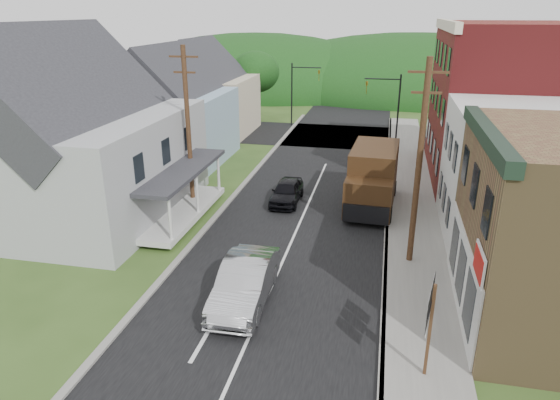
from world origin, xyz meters
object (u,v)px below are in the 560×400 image
Objects in this scene: silver_sedan at (245,283)px; delivery_van at (373,178)px; dark_sedan at (287,192)px; warning_sign at (414,220)px; route_sign_cluster at (430,317)px.

delivery_van reaches higher than silver_sedan.
warning_sign is (6.99, -5.13, 0.96)m from dark_sedan.
dark_sedan is 0.63× the size of delivery_van.
route_sign_cluster is at bearing -78.08° from delivery_van.
route_sign_cluster reaches higher than silver_sedan.
silver_sedan is at bearing -108.17° from delivery_van.
dark_sedan is 1.70× the size of warning_sign.
dark_sedan is (-0.55, 10.91, -0.17)m from silver_sedan.
silver_sedan is at bearing -87.35° from dark_sedan.
warning_sign is (6.43, 5.78, 0.79)m from silver_sedan.
warning_sign is (-0.12, 8.74, -0.55)m from route_sign_cluster.
dark_sedan is 15.66m from route_sign_cluster.
route_sign_cluster is (2.20, -14.14, 0.44)m from delivery_van.
route_sign_cluster is at bearing -63.15° from dark_sedan.
route_sign_cluster is at bearing -25.79° from silver_sedan.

